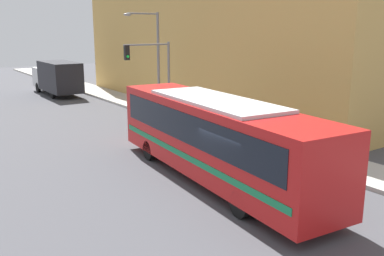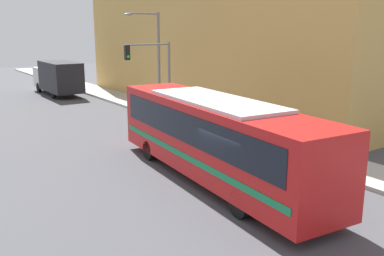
{
  "view_description": "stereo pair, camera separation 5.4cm",
  "coord_description": "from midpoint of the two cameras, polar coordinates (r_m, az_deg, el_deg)",
  "views": [
    {
      "loc": [
        -9.5,
        -10.7,
        5.93
      ],
      "look_at": [
        1.42,
        5.12,
        1.42
      ],
      "focal_mm": 40.0,
      "sensor_mm": 36.0,
      "label": 1
    },
    {
      "loc": [
        -9.46,
        -10.73,
        5.93
      ],
      "look_at": [
        1.42,
        5.12,
        1.42
      ],
      "focal_mm": 40.0,
      "sensor_mm": 36.0,
      "label": 2
    }
  ],
  "objects": [
    {
      "name": "ground_plane",
      "position": [
        15.49,
        6.58,
        -9.42
      ],
      "size": [
        120.0,
        120.0,
        0.0
      ],
      "primitive_type": "plane",
      "color": "#47474C"
    },
    {
      "name": "parking_meter",
      "position": [
        25.2,
        1.65,
        1.86
      ],
      "size": [
        0.14,
        0.14,
        1.19
      ],
      "color": "slate",
      "rests_on": "sidewalk"
    },
    {
      "name": "fire_hydrant",
      "position": [
        20.75,
        11.83,
        -2.23
      ],
      "size": [
        0.25,
        0.34,
        0.69
      ],
      "color": "gold",
      "rests_on": "sidewalk"
    },
    {
      "name": "sidewalk",
      "position": [
        34.84,
        -7.8,
        3.41
      ],
      "size": [
        2.77,
        70.0,
        0.17
      ],
      "color": "#B7B2A8",
      "rests_on": "ground_plane"
    },
    {
      "name": "street_lamp",
      "position": [
        29.42,
        -5.01,
        9.83
      ],
      "size": [
        2.59,
        0.28,
        6.78
      ],
      "color": "slate",
      "rests_on": "sidewalk"
    },
    {
      "name": "delivery_truck",
      "position": [
        40.69,
        -17.43,
        6.55
      ],
      "size": [
        2.41,
        7.62,
        3.02
      ],
      "color": "black",
      "rests_on": "ground_plane"
    },
    {
      "name": "traffic_light_pole",
      "position": [
        27.71,
        -5.09,
        8.22
      ],
      "size": [
        3.28,
        0.35,
        4.89
      ],
      "color": "slate",
      "rests_on": "sidewalk"
    },
    {
      "name": "building_facade",
      "position": [
        33.19,
        2.11,
        13.46
      ],
      "size": [
        6.0,
        29.91,
        12.18
      ],
      "color": "tan",
      "rests_on": "ground_plane"
    },
    {
      "name": "city_bus",
      "position": [
        16.71,
        3.09,
        -0.84
      ],
      "size": [
        3.62,
        12.33,
        3.3
      ],
      "rotation": [
        0.0,
        0.0,
        -0.09
      ],
      "color": "red",
      "rests_on": "ground_plane"
    }
  ]
}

